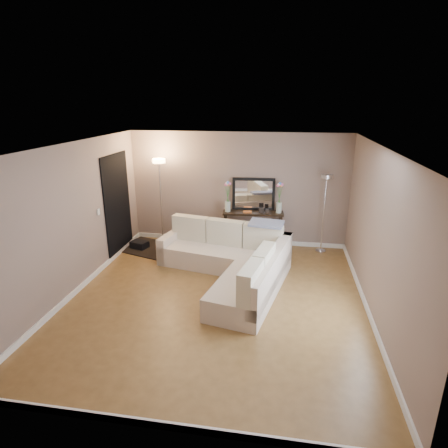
% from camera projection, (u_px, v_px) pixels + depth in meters
% --- Properties ---
extents(floor, '(5.00, 5.50, 0.01)m').
position_uv_depth(floor, '(217.00, 299.00, 6.46)').
color(floor, brown).
rests_on(floor, ground).
extents(ceiling, '(5.00, 5.50, 0.01)m').
position_uv_depth(ceiling, '(215.00, 146.00, 5.63)').
color(ceiling, white).
rests_on(ceiling, ground).
extents(wall_back, '(5.00, 0.02, 2.60)m').
position_uv_depth(wall_back, '(238.00, 189.00, 8.63)').
color(wall_back, gray).
rests_on(wall_back, ground).
extents(wall_front, '(5.00, 0.02, 2.60)m').
position_uv_depth(wall_front, '(162.00, 323.00, 3.46)').
color(wall_front, gray).
rests_on(wall_front, ground).
extents(wall_left, '(0.02, 5.50, 2.60)m').
position_uv_depth(wall_left, '(73.00, 220.00, 6.43)').
color(wall_left, gray).
rests_on(wall_left, ground).
extents(wall_right, '(0.02, 5.50, 2.60)m').
position_uv_depth(wall_right, '(379.00, 236.00, 5.66)').
color(wall_right, gray).
rests_on(wall_right, ground).
extents(baseboard_back, '(5.00, 0.03, 0.10)m').
position_uv_depth(baseboard_back, '(237.00, 240.00, 9.00)').
color(baseboard_back, white).
rests_on(baseboard_back, ground).
extents(baseboard_front, '(5.00, 0.03, 0.10)m').
position_uv_depth(baseboard_front, '(169.00, 426.00, 3.88)').
color(baseboard_front, white).
rests_on(baseboard_front, ground).
extents(baseboard_left, '(0.03, 5.50, 0.10)m').
position_uv_depth(baseboard_left, '(83.00, 285.00, 6.82)').
color(baseboard_left, white).
rests_on(baseboard_left, ground).
extents(baseboard_right, '(0.03, 5.50, 0.10)m').
position_uv_depth(baseboard_right, '(367.00, 309.00, 6.06)').
color(baseboard_right, white).
rests_on(baseboard_right, ground).
extents(doorway, '(0.02, 1.20, 2.20)m').
position_uv_depth(doorway, '(118.00, 205.00, 8.08)').
color(doorway, black).
rests_on(doorway, ground).
extents(switch_plate, '(0.02, 0.08, 0.12)m').
position_uv_depth(switch_plate, '(98.00, 212.00, 7.26)').
color(switch_plate, white).
rests_on(switch_plate, ground).
extents(sectional_sofa, '(2.74, 2.98, 0.92)m').
position_uv_depth(sectional_sofa, '(233.00, 261.00, 7.15)').
color(sectional_sofa, beige).
rests_on(sectional_sofa, floor).
extents(throw_blanket, '(0.71, 0.48, 0.09)m').
position_uv_depth(throw_blanket, '(266.00, 223.00, 7.37)').
color(throw_blanket, gray).
rests_on(throw_blanket, sectional_sofa).
extents(console_table, '(1.39, 0.48, 0.84)m').
position_uv_depth(console_table, '(249.00, 227.00, 8.62)').
color(console_table, black).
rests_on(console_table, floor).
extents(leaning_mirror, '(0.97, 0.12, 0.76)m').
position_uv_depth(leaning_mirror, '(253.00, 194.00, 8.55)').
color(leaning_mirror, black).
rests_on(leaning_mirror, console_table).
extents(table_decor, '(0.58, 0.14, 0.14)m').
position_uv_depth(table_decor, '(253.00, 212.00, 8.46)').
color(table_decor, orange).
rests_on(table_decor, console_table).
extents(flower_vase_left, '(0.16, 0.14, 0.72)m').
position_uv_depth(flower_vase_left, '(228.00, 199.00, 8.45)').
color(flower_vase_left, silver).
rests_on(flower_vase_left, console_table).
extents(flower_vase_right, '(0.16, 0.14, 0.72)m').
position_uv_depth(flower_vase_right, '(279.00, 200.00, 8.36)').
color(flower_vase_right, silver).
rests_on(flower_vase_right, console_table).
extents(floor_lamp_lit, '(0.36, 0.36, 2.02)m').
position_uv_depth(floor_lamp_lit, '(160.00, 185.00, 8.48)').
color(floor_lamp_lit, silver).
rests_on(floor_lamp_lit, floor).
extents(floor_lamp_unlit, '(0.31, 0.31, 1.76)m').
position_uv_depth(floor_lamp_unlit, '(325.00, 198.00, 8.08)').
color(floor_lamp_unlit, silver).
rests_on(floor_lamp_unlit, floor).
extents(charcoal_rug, '(1.56, 1.35, 0.02)m').
position_uv_depth(charcoal_rug, '(150.00, 248.00, 8.65)').
color(charcoal_rug, black).
rests_on(charcoal_rug, floor).
extents(black_bag, '(0.44, 0.37, 0.24)m').
position_uv_depth(black_bag, '(140.00, 246.00, 8.64)').
color(black_bag, black).
rests_on(black_bag, charcoal_rug).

